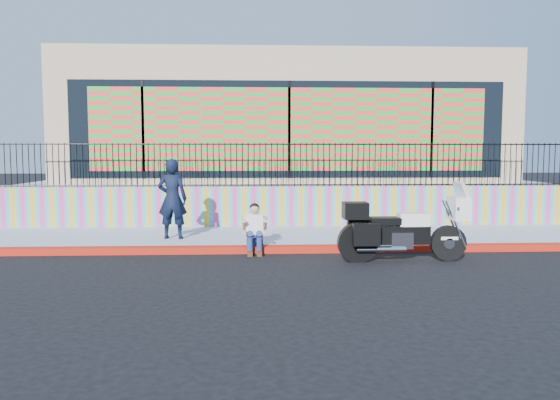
{
  "coord_description": "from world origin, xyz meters",
  "views": [
    {
      "loc": [
        -1.01,
        -11.79,
        2.2
      ],
      "look_at": [
        -0.4,
        1.2,
        1.05
      ],
      "focal_mm": 35.0,
      "sensor_mm": 36.0,
      "label": 1
    }
  ],
  "objects": [
    {
      "name": "police_officer",
      "position": [
        -2.95,
        1.13,
        1.1
      ],
      "size": [
        0.72,
        0.5,
        1.89
      ],
      "primitive_type": "imported",
      "rotation": [
        0.0,
        0.0,
        3.07
      ],
      "color": "black",
      "rests_on": "sidewalk"
    },
    {
      "name": "police_motorcycle",
      "position": [
        1.93,
        -1.04,
        0.67
      ],
      "size": [
        2.57,
        0.85,
        1.6
      ],
      "color": "black",
      "rests_on": "ground"
    },
    {
      "name": "seated_man",
      "position": [
        -1.01,
        -0.09,
        0.45
      ],
      "size": [
        0.54,
        0.71,
        1.06
      ],
      "color": "navy",
      "rests_on": "ground"
    },
    {
      "name": "elevated_platform",
      "position": [
        0.0,
        8.35,
        0.62
      ],
      "size": [
        16.0,
        10.0,
        1.25
      ],
      "primitive_type": "cube",
      "color": "#99A4B7",
      "rests_on": "ground"
    },
    {
      "name": "sidewalk",
      "position": [
        0.0,
        1.65,
        0.07
      ],
      "size": [
        16.0,
        3.0,
        0.15
      ],
      "primitive_type": "cube",
      "color": "#99A4B7",
      "rests_on": "ground"
    },
    {
      "name": "ground",
      "position": [
        0.0,
        0.0,
        0.0
      ],
      "size": [
        90.0,
        90.0,
        0.0
      ],
      "primitive_type": "plane",
      "color": "black",
      "rests_on": "ground"
    },
    {
      "name": "storefront_building",
      "position": [
        0.0,
        8.13,
        3.25
      ],
      "size": [
        14.0,
        8.06,
        4.0
      ],
      "color": "tan",
      "rests_on": "elevated_platform"
    },
    {
      "name": "red_curb",
      "position": [
        0.0,
        0.0,
        0.07
      ],
      "size": [
        16.0,
        0.3,
        0.15
      ],
      "primitive_type": "cube",
      "color": "#B1110C",
      "rests_on": "ground"
    },
    {
      "name": "mural_wall",
      "position": [
        0.0,
        3.25,
        0.7
      ],
      "size": [
        16.0,
        0.2,
        1.1
      ],
      "primitive_type": "cube",
      "color": "#E73C98",
      "rests_on": "sidewalk"
    },
    {
      "name": "metal_fence",
      "position": [
        0.0,
        3.25,
        1.85
      ],
      "size": [
        15.8,
        0.04,
        1.2
      ],
      "primitive_type": null,
      "color": "black",
      "rests_on": "mural_wall"
    }
  ]
}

